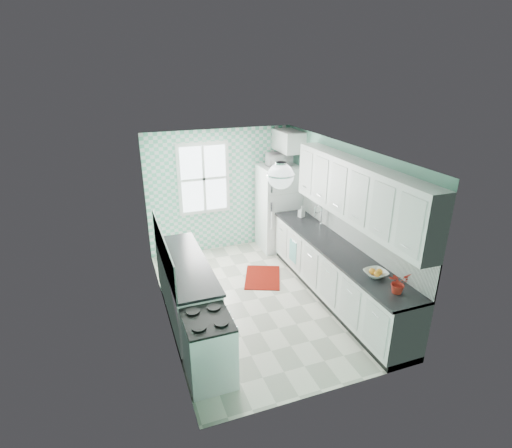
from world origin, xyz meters
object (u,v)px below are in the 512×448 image
object	(u,v)px
fruit_bowl	(376,274)
potted_plant	(398,283)
microwave	(279,159)
ceiling_light	(281,176)
fridge	(278,208)
stove	(208,347)
sink	(312,228)

from	to	relation	value
fruit_bowl	potted_plant	distance (m)	0.46
fruit_bowl	microwave	bearing A→B (deg)	91.61
ceiling_light	potted_plant	world-z (taller)	ceiling_light
fridge	stove	distance (m)	4.01
potted_plant	fridge	bearing A→B (deg)	91.42
ceiling_light	fruit_bowl	world-z (taller)	ceiling_light
sink	potted_plant	xyz separation A→B (m)	(-0.00, -2.34, 0.15)
sink	potted_plant	bearing A→B (deg)	-93.48
fridge	microwave	distance (m)	1.02
stove	microwave	size ratio (longest dim) A/B	1.83
ceiling_light	potted_plant	distance (m)	2.02
sink	microwave	distance (m)	1.63
stove	microwave	xyz separation A→B (m)	(2.31, 3.25, 1.45)
stove	microwave	bearing A→B (deg)	51.59
fruit_bowl	microwave	world-z (taller)	microwave
sink	fruit_bowl	xyz separation A→B (m)	(-0.00, -1.89, 0.05)
fridge	microwave	size ratio (longest dim) A/B	3.79
ceiling_light	fruit_bowl	bearing A→B (deg)	-26.65
potted_plant	microwave	distance (m)	3.74
fridge	sink	size ratio (longest dim) A/B	3.33
fruit_bowl	potted_plant	size ratio (longest dim) A/B	1.08
sink	fruit_bowl	world-z (taller)	sink
stove	ceiling_light	bearing A→B (deg)	25.65
fridge	microwave	xyz separation A→B (m)	(0.00, 0.00, 1.02)
fruit_bowl	stove	bearing A→B (deg)	-178.72
stove	fruit_bowl	size ratio (longest dim) A/B	2.79
ceiling_light	fridge	distance (m)	3.17
fridge	sink	distance (m)	1.31
sink	potted_plant	world-z (taller)	sink
ceiling_light	sink	distance (m)	2.25
fridge	sink	world-z (taller)	fridge
fruit_bowl	microwave	size ratio (longest dim) A/B	0.66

